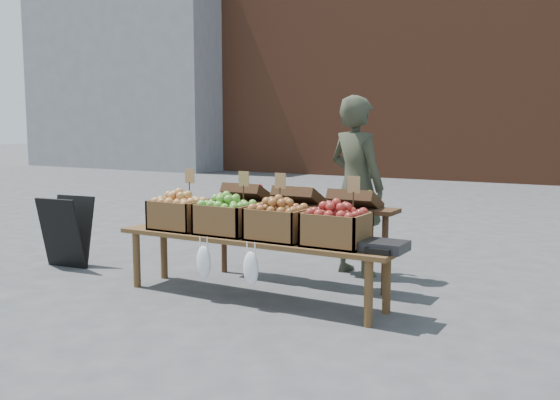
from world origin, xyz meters
The scene contains 11 objects.
ground centered at (0.00, 0.00, 0.00)m, with size 80.00×80.00×0.00m, color #454548.
grey_building centered at (-14.00, 13.00, 3.50)m, with size 8.00×3.00×7.00m, color gray.
vendor centered at (-0.35, 1.74, 0.93)m, with size 0.68×0.45×1.86m, color #333728.
chalkboard_sign centered at (-3.24, 0.45, 0.40)m, with size 0.52×0.29×0.79m, color black, non-canonical shape.
back_table centered at (-0.69, 1.12, 0.52)m, with size 2.10×0.44×1.04m, color #3A2314, non-canonical shape.
display_bench centered at (-0.78, 0.40, 0.28)m, with size 2.70×0.56×0.57m, color brown, non-canonical shape.
crate_golden_apples centered at (-1.60, 0.40, 0.71)m, with size 0.50×0.40×0.28m, color gold, non-canonical shape.
crate_russet_pears centered at (-1.05, 0.40, 0.71)m, with size 0.50×0.40×0.28m, color #51882B, non-canonical shape.
crate_red_apples centered at (-0.50, 0.40, 0.71)m, with size 0.50×0.40×0.28m, color #AA612F, non-canonical shape.
crate_green_apples centered at (0.05, 0.40, 0.71)m, with size 0.50×0.40×0.28m, color maroon, non-canonical shape.
weighing_scale centered at (0.47, 0.40, 0.61)m, with size 0.34×0.30×0.08m, color black.
Camera 1 is at (2.19, -4.23, 1.58)m, focal length 40.00 mm.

